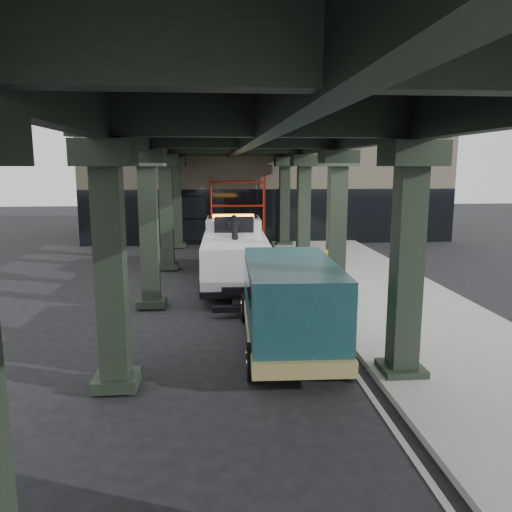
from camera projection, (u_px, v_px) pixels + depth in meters
name	position (u px, v px, depth m)	size (l,w,h in m)	color
ground	(263.00, 324.00, 14.46)	(90.00, 90.00, 0.00)	black
sidewalk	(390.00, 300.00, 16.78)	(5.00, 40.00, 0.15)	gray
lane_stripe	(308.00, 304.00, 16.56)	(0.12, 38.00, 0.01)	silver
viaduct	(244.00, 135.00, 15.42)	(7.40, 32.00, 6.40)	black
building	(263.00, 174.00, 33.53)	(22.00, 10.00, 8.00)	#C6B793
scaffolding	(238.00, 209.00, 28.45)	(3.08, 0.88, 4.00)	#B8210E
tow_truck	(234.00, 250.00, 19.40)	(2.59, 8.15, 2.65)	black
towed_van	(289.00, 302.00, 12.25)	(2.40, 5.68, 2.28)	#10363B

